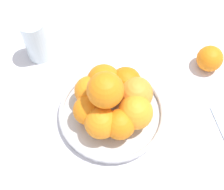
% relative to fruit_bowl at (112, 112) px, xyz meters
% --- Properties ---
extents(ground_plane, '(4.00, 4.00, 0.00)m').
position_rel_fruit_bowl_xyz_m(ground_plane, '(0.00, 0.00, -0.01)').
color(ground_plane, silver).
extents(fruit_bowl, '(0.26, 0.26, 0.03)m').
position_rel_fruit_bowl_xyz_m(fruit_bowl, '(0.00, 0.00, 0.00)').
color(fruit_bowl, silver).
rests_on(fruit_bowl, ground_plane).
extents(orange_pile, '(0.19, 0.19, 0.14)m').
position_rel_fruit_bowl_xyz_m(orange_pile, '(-0.00, 0.00, 0.06)').
color(orange_pile, orange).
rests_on(orange_pile, fruit_bowl).
extents(stray_orange, '(0.07, 0.07, 0.07)m').
position_rel_fruit_bowl_xyz_m(stray_orange, '(-0.21, 0.21, 0.02)').
color(stray_orange, orange).
rests_on(stray_orange, ground_plane).
extents(drinking_glass, '(0.07, 0.07, 0.13)m').
position_rel_fruit_bowl_xyz_m(drinking_glass, '(-0.12, -0.24, 0.05)').
color(drinking_glass, silver).
rests_on(drinking_glass, ground_plane).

